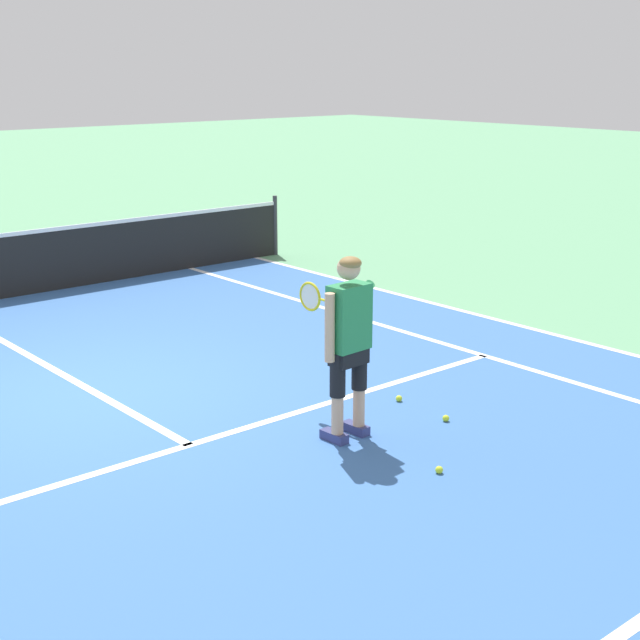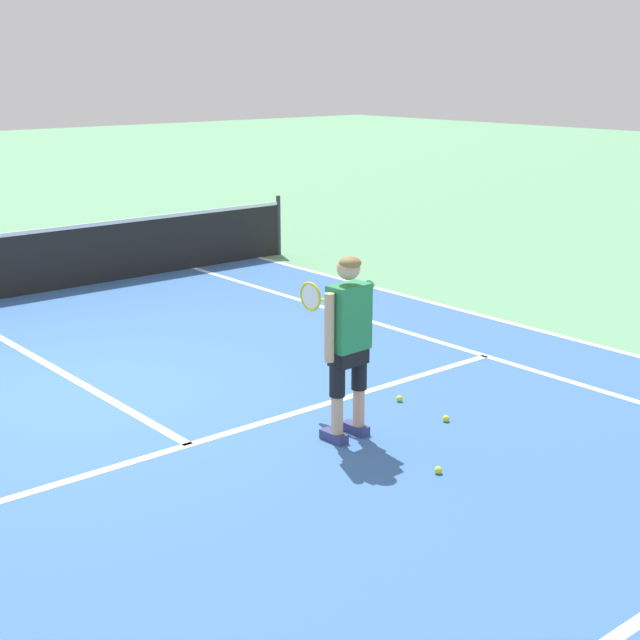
# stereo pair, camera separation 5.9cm
# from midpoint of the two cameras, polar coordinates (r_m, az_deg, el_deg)

# --- Properties ---
(ground_plane) EXTENTS (80.00, 80.00, 0.00)m
(ground_plane) POSITION_cam_midpoint_polar(r_m,az_deg,el_deg) (9.98, -13.87, -4.43)
(ground_plane) COLOR #609E70
(court_inner_surface) EXTENTS (10.98, 10.94, 0.00)m
(court_inner_surface) POSITION_cam_midpoint_polar(r_m,az_deg,el_deg) (9.41, -12.00, -5.53)
(court_inner_surface) COLOR #3866A8
(court_inner_surface) RESTS_ON ground
(line_service) EXTENTS (8.23, 0.10, 0.01)m
(line_service) POSITION_cam_midpoint_polar(r_m,az_deg,el_deg) (8.50, -8.31, -7.67)
(line_service) COLOR white
(line_service) RESTS_ON ground
(line_centre_service) EXTENTS (0.10, 6.40, 0.01)m
(line_centre_service) POSITION_cam_midpoint_polar(r_m,az_deg,el_deg) (11.19, -17.12, -2.47)
(line_centre_service) COLOR white
(line_centre_service) RESTS_ON ground
(line_singles_right) EXTENTS (0.10, 10.54, 0.01)m
(line_singles_right) POSITION_cam_midpoint_polar(r_m,az_deg,el_deg) (11.79, 5.77, -0.93)
(line_singles_right) COLOR white
(line_singles_right) RESTS_ON ground
(line_doubles_right) EXTENTS (0.10, 10.54, 0.01)m
(line_doubles_right) POSITION_cam_midpoint_polar(r_m,az_deg,el_deg) (12.79, 10.06, 0.21)
(line_doubles_right) COLOR white
(line_doubles_right) RESTS_ON ground
(tennis_player) EXTENTS (0.62, 1.14, 1.71)m
(tennis_player) POSITION_cam_midpoint_polar(r_m,az_deg,el_deg) (8.26, 1.49, -0.92)
(tennis_player) COLOR navy
(tennis_player) RESTS_ON ground
(tennis_ball_near_feet) EXTENTS (0.07, 0.07, 0.07)m
(tennis_ball_near_feet) POSITION_cam_midpoint_polar(r_m,az_deg,el_deg) (7.92, 7.17, -9.19)
(tennis_ball_near_feet) COLOR #CCE02D
(tennis_ball_near_feet) RESTS_ON ground
(tennis_ball_by_baseline) EXTENTS (0.07, 0.07, 0.07)m
(tennis_ball_by_baseline) POSITION_cam_midpoint_polar(r_m,az_deg,el_deg) (9.02, 7.61, -6.05)
(tennis_ball_by_baseline) COLOR #CCE02D
(tennis_ball_by_baseline) RESTS_ON ground
(tennis_ball_mid_court) EXTENTS (0.07, 0.07, 0.07)m
(tennis_ball_mid_court) POSITION_cam_midpoint_polar(r_m,az_deg,el_deg) (9.48, 4.74, -4.87)
(tennis_ball_mid_court) COLOR #CCE02D
(tennis_ball_mid_court) RESTS_ON ground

